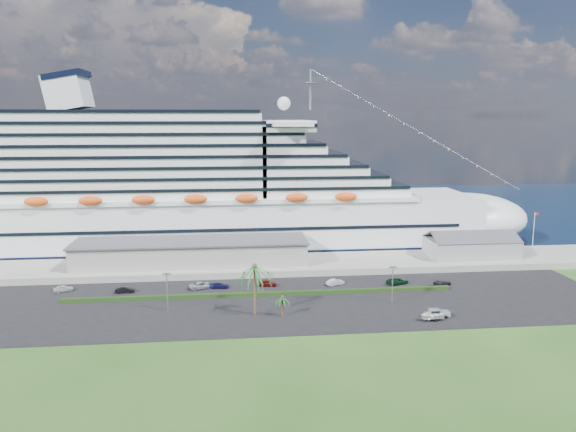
{
  "coord_description": "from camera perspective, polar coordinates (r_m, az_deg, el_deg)",
  "views": [
    {
      "loc": [
        -14.99,
        -105.76,
        40.38
      ],
      "look_at": [
        -0.41,
        30.0,
        15.9
      ],
      "focal_mm": 35.0,
      "sensor_mm": 36.0,
      "label": 1
    }
  ],
  "objects": [
    {
      "name": "ground",
      "position": [
        114.2,
        1.84,
        -10.55
      ],
      "size": [
        420.0,
        420.0,
        0.0
      ],
      "primitive_type": "plane",
      "color": "#244918",
      "rests_on": "ground"
    },
    {
      "name": "parked_car_4",
      "position": [
        135.23,
        -2.11,
        -6.83
      ],
      "size": [
        4.65,
        2.32,
        1.52
      ],
      "primitive_type": "imported",
      "rotation": [
        0.0,
        0.0,
        1.45
      ],
      "color": "#620D0E",
      "rests_on": "asphalt_lot"
    },
    {
      "name": "parked_car_5",
      "position": [
        136.44,
        4.83,
        -6.71
      ],
      "size": [
        4.74,
        3.31,
        1.48
      ],
      "primitive_type": "imported",
      "rotation": [
        0.0,
        0.0,
        2.0
      ],
      "color": "silver",
      "rests_on": "asphalt_lot"
    },
    {
      "name": "terminal_building",
      "position": [
        150.33,
        -9.79,
        -3.6
      ],
      "size": [
        61.0,
        15.0,
        6.3
      ],
      "color": "gray",
      "rests_on": "wharf"
    },
    {
      "name": "port_shed",
      "position": [
        164.41,
        18.11,
        -2.99
      ],
      "size": [
        24.0,
        12.31,
        7.37
      ],
      "color": "gray",
      "rests_on": "wharf"
    },
    {
      "name": "parked_car_0",
      "position": [
        141.2,
        -21.86,
        -6.84
      ],
      "size": [
        4.73,
        3.25,
        1.49
      ],
      "primitive_type": "imported",
      "rotation": [
        0.0,
        0.0,
        1.95
      ],
      "color": "silver",
      "rests_on": "asphalt_lot"
    },
    {
      "name": "cruise_ship",
      "position": [
        171.53,
        -8.26,
        2.12
      ],
      "size": [
        191.0,
        38.0,
        54.0
      ],
      "color": "silver",
      "rests_on": "ground"
    },
    {
      "name": "boat_trailer",
      "position": [
        117.06,
        14.5,
        -9.74
      ],
      "size": [
        5.6,
        3.75,
        1.59
      ],
      "color": "gray",
      "rests_on": "asphalt_lot"
    },
    {
      "name": "pickup_truck",
      "position": [
        118.82,
        14.88,
        -9.5
      ],
      "size": [
        5.06,
        2.03,
        1.77
      ],
      "color": "black",
      "rests_on": "asphalt_lot"
    },
    {
      "name": "parked_car_6",
      "position": [
        139.35,
        11.08,
        -6.5
      ],
      "size": [
        6.05,
        4.26,
        1.53
      ],
      "primitive_type": "imported",
      "rotation": [
        0.0,
        0.0,
        1.92
      ],
      "color": "black",
      "rests_on": "asphalt_lot"
    },
    {
      "name": "parked_car_1",
      "position": [
        135.57,
        -16.24,
        -7.21
      ],
      "size": [
        4.47,
        1.83,
        1.44
      ],
      "primitive_type": "imported",
      "rotation": [
        0.0,
        0.0,
        1.64
      ],
      "color": "black",
      "rests_on": "asphalt_lot"
    },
    {
      "name": "parked_car_7",
      "position": [
        140.59,
        15.39,
        -6.57
      ],
      "size": [
        4.9,
        3.13,
        1.32
      ],
      "primitive_type": "imported",
      "rotation": [
        0.0,
        0.0,
        1.88
      ],
      "color": "black",
      "rests_on": "asphalt_lot"
    },
    {
      "name": "palm_tall",
      "position": [
        114.22,
        -3.41,
        -5.7
      ],
      "size": [
        8.82,
        8.82,
        11.13
      ],
      "color": "#47301E",
      "rests_on": "ground"
    },
    {
      "name": "asphalt_lot",
      "position": [
        124.44,
        1.13,
        -8.74
      ],
      "size": [
        140.0,
        38.0,
        0.12
      ],
      "primitive_type": "cube",
      "color": "black",
      "rests_on": "ground"
    },
    {
      "name": "water",
      "position": [
        239.66,
        -2.46,
        0.46
      ],
      "size": [
        420.0,
        160.0,
        0.02
      ],
      "primitive_type": "cube",
      "color": "black",
      "rests_on": "ground"
    },
    {
      "name": "flagpole",
      "position": [
        171.78,
        23.68,
        -1.48
      ],
      "size": [
        1.08,
        0.16,
        12.0
      ],
      "color": "silver",
      "rests_on": "wharf"
    },
    {
      "name": "lamp_post_left",
      "position": [
        119.75,
        -12.19,
        -7.09
      ],
      "size": [
        1.6,
        0.35,
        8.27
      ],
      "color": "gray",
      "rests_on": "asphalt_lot"
    },
    {
      "name": "palm_short",
      "position": [
        114.8,
        -0.57,
        -8.49
      ],
      "size": [
        3.53,
        3.53,
        4.56
      ],
      "color": "#47301E",
      "rests_on": "ground"
    },
    {
      "name": "wharf",
      "position": [
        151.76,
        -0.25,
        -4.92
      ],
      "size": [
        240.0,
        20.0,
        1.8
      ],
      "primitive_type": "cube",
      "color": "gray",
      "rests_on": "ground"
    },
    {
      "name": "hedge",
      "position": [
        128.3,
        -2.73,
        -7.93
      ],
      "size": [
        88.0,
        1.1,
        0.9
      ],
      "primitive_type": "cube",
      "color": "black",
      "rests_on": "asphalt_lot"
    },
    {
      "name": "parked_car_2",
      "position": [
        134.84,
        -8.79,
        -6.98
      ],
      "size": [
        6.23,
        4.41,
        1.58
      ],
      "primitive_type": "imported",
      "rotation": [
        0.0,
        0.0,
        1.92
      ],
      "color": "#A4A6AD",
      "rests_on": "asphalt_lot"
    },
    {
      "name": "parked_car_3",
      "position": [
        134.64,
        -7.02,
        -7.01
      ],
      "size": [
        4.71,
        2.13,
        1.34
      ],
      "primitive_type": "imported",
      "rotation": [
        0.0,
        0.0,
        1.51
      ],
      "color": "#141549",
      "rests_on": "asphalt_lot"
    },
    {
      "name": "lamp_post_right",
      "position": [
        124.07,
        10.58,
        -6.42
      ],
      "size": [
        1.6,
        0.35,
        8.27
      ],
      "color": "gray",
      "rests_on": "asphalt_lot"
    }
  ]
}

